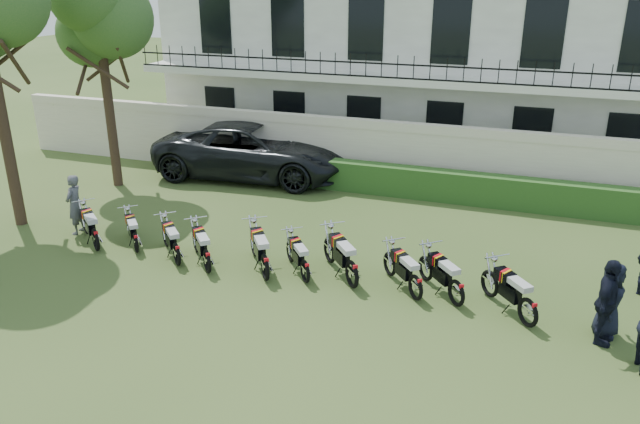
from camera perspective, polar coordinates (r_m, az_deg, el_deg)
The scene contains 19 objects.
ground at distance 14.87m, azimuth -1.02°, elevation -7.04°, with size 100.00×100.00×0.00m, color #364D1F.
perimeter_wall at distance 21.59m, azimuth 6.38°, elevation 5.32°, with size 30.00×0.35×2.30m.
hedge at distance 20.84m, azimuth 8.47°, elevation 2.70°, with size 18.00×0.60×1.00m, color #294E1B.
building at distance 26.83m, azimuth 9.64°, elevation 13.81°, with size 20.40×9.60×7.40m.
tree_west_near at distance 21.97m, azimuth -19.65°, elevation 17.06°, with size 3.40×3.20×7.90m.
motorcycle_0 at distance 17.61m, azimuth -19.88°, elevation -1.93°, with size 1.56×1.35×1.07m.
motorcycle_1 at distance 17.20m, azimuth -16.53°, elevation -2.28°, with size 1.25×1.33×0.95m.
motorcycle_2 at distance 16.18m, azimuth -13.00°, elevation -3.30°, with size 1.38×1.41×1.03m.
motorcycle_3 at distance 15.63m, azimuth -10.32°, elevation -3.94°, with size 1.34×1.50×1.05m.
motorcycle_4 at distance 15.06m, azimuth -5.05°, elevation -4.48°, with size 1.31×1.77×1.15m.
motorcycle_5 at distance 14.93m, azimuth -1.37°, elevation -4.96°, with size 1.19×1.47×0.98m.
motorcycle_6 at distance 14.67m, azimuth 2.95°, elevation -5.12°, with size 1.44×1.70×1.16m.
motorcycle_7 at distance 14.32m, azimuth 8.76°, elevation -6.31°, with size 1.29×1.52×1.04m.
motorcycle_8 at distance 14.24m, azimuth 12.40°, elevation -6.70°, with size 1.35×1.54×1.06m.
motorcycle_9 at distance 13.85m, azimuth 18.54°, elevation -8.13°, with size 1.35×1.63×1.10m.
suv at distance 22.74m, azimuth -6.10°, elevation 5.62°, with size 3.23×7.00×1.95m, color black.
inspector at distance 18.92m, azimuth -21.52°, elevation 0.64°, with size 0.63×0.41×1.73m, color #5C5D62.
officer_2 at distance 13.67m, azimuth 24.72°, elevation -7.51°, with size 1.07×0.45×1.83m, color black.
officer_3 at distance 14.04m, azimuth 25.00°, elevation -7.26°, with size 0.80×0.52×1.63m, color black.
Camera 1 is at (4.59, -12.26, 7.04)m, focal length 35.00 mm.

